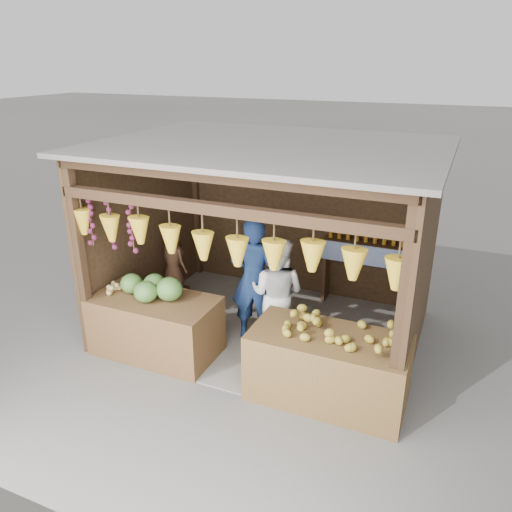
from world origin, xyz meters
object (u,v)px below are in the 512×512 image
at_px(counter_left, 156,326).
at_px(man_standing, 254,280).
at_px(woman_standing, 277,293).
at_px(vendor_seated, 174,260).
at_px(counter_right, 328,368).

xyz_separation_m(counter_left, man_standing, (1.03, 0.85, 0.49)).
height_order(man_standing, woman_standing, man_standing).
bearing_deg(counter_left, man_standing, 39.60).
xyz_separation_m(man_standing, vendor_seated, (-1.50, 0.38, -0.09)).
xyz_separation_m(counter_right, man_standing, (-1.30, 0.90, 0.47)).
bearing_deg(counter_right, counter_left, 178.85).
height_order(counter_right, man_standing, man_standing).
height_order(counter_right, vendor_seated, vendor_seated).
height_order(counter_right, woman_standing, woman_standing).
xyz_separation_m(counter_right, vendor_seated, (-2.80, 1.27, 0.38)).
distance_m(woman_standing, vendor_seated, 1.91).
distance_m(man_standing, woman_standing, 0.38).
bearing_deg(man_standing, vendor_seated, -26.53).
bearing_deg(vendor_seated, counter_left, 129.28).
relative_size(counter_left, woman_standing, 1.04).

